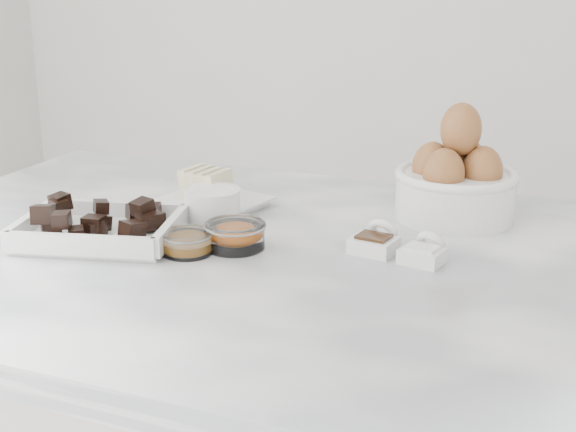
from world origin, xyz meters
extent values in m
cube|color=silver|center=(0.00, 0.00, 0.92)|extent=(1.20, 0.80, 0.04)
cube|color=white|center=(-0.23, -0.06, 0.95)|extent=(0.24, 0.20, 0.01)
cube|color=white|center=(-0.16, 0.14, 0.95)|extent=(0.17, 0.17, 0.01)
cube|color=white|center=(-0.16, 0.14, 0.95)|extent=(0.19, 0.19, 0.00)
cylinder|color=white|center=(-0.12, 0.08, 0.97)|extent=(0.09, 0.09, 0.05)
cylinder|color=white|center=(-0.12, 0.08, 0.99)|extent=(0.07, 0.07, 0.01)
cylinder|color=white|center=(0.21, 0.23, 0.97)|extent=(0.18, 0.18, 0.07)
torus|color=white|center=(0.21, 0.23, 1.01)|extent=(0.19, 0.19, 0.02)
ellipsoid|color=#9C6632|center=(0.25, 0.24, 1.02)|extent=(0.06, 0.06, 0.08)
ellipsoid|color=#9C6632|center=(0.17, 0.23, 1.02)|extent=(0.06, 0.06, 0.08)
ellipsoid|color=#9C6632|center=(0.22, 0.27, 1.02)|extent=(0.06, 0.06, 0.08)
ellipsoid|color=#9C6632|center=(0.21, 0.19, 1.02)|extent=(0.06, 0.06, 0.08)
ellipsoid|color=#9C6632|center=(0.21, 0.23, 1.08)|extent=(0.06, 0.06, 0.08)
cylinder|color=white|center=(-0.09, -0.06, 0.95)|extent=(0.07, 0.07, 0.03)
torus|color=white|center=(-0.09, -0.06, 0.97)|extent=(0.07, 0.07, 0.01)
cylinder|color=orange|center=(-0.09, -0.06, 0.95)|extent=(0.05, 0.05, 0.01)
cylinder|color=white|center=(-0.04, -0.01, 0.96)|extent=(0.08, 0.08, 0.03)
torus|color=white|center=(-0.04, -0.01, 0.97)|extent=(0.09, 0.09, 0.01)
ellipsoid|color=orange|center=(-0.04, -0.01, 0.96)|extent=(0.05, 0.05, 0.02)
cube|color=white|center=(0.14, 0.04, 0.95)|extent=(0.07, 0.06, 0.02)
cube|color=black|center=(0.14, 0.04, 0.96)|extent=(0.05, 0.04, 0.00)
torus|color=white|center=(0.15, 0.07, 0.96)|extent=(0.05, 0.04, 0.04)
cube|color=white|center=(0.21, 0.02, 0.95)|extent=(0.06, 0.05, 0.02)
cube|color=white|center=(0.21, 0.02, 0.96)|extent=(0.04, 0.04, 0.00)
torus|color=white|center=(0.22, 0.05, 0.96)|extent=(0.05, 0.04, 0.04)
camera|label=1|loc=(0.41, -0.95, 1.32)|focal=50.00mm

